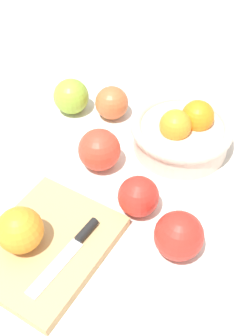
% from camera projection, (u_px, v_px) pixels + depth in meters
% --- Properties ---
extents(ground_plane, '(2.40, 2.40, 0.00)m').
position_uv_depth(ground_plane, '(92.00, 189.00, 0.76)').
color(ground_plane, silver).
extents(bowl, '(0.20, 0.20, 0.10)m').
position_uv_depth(bowl, '(182.00, 132.00, 0.81)').
color(bowl, beige).
rests_on(bowl, ground_plane).
extents(cutting_board, '(0.24, 0.20, 0.02)m').
position_uv_depth(cutting_board, '(46.00, 246.00, 0.66)').
color(cutting_board, tan).
rests_on(cutting_board, ground_plane).
extents(orange_on_board, '(0.07, 0.07, 0.07)m').
position_uv_depth(orange_on_board, '(20.00, 230.00, 0.63)').
color(orange_on_board, orange).
rests_on(orange_on_board, cutting_board).
extents(knife, '(0.16, 0.04, 0.01)m').
position_uv_depth(knife, '(74.00, 246.00, 0.64)').
color(knife, silver).
rests_on(knife, cutting_board).
extents(apple_mid_left, '(0.08, 0.08, 0.08)m').
position_uv_depth(apple_mid_left, '(99.00, 150.00, 0.77)').
color(apple_mid_left, '#D6422D').
rests_on(apple_mid_left, ground_plane).
extents(apple_front_left, '(0.07, 0.07, 0.07)m').
position_uv_depth(apple_front_left, '(112.00, 103.00, 0.88)').
color(apple_front_left, '#CC6638').
rests_on(apple_front_left, ground_plane).
extents(apple_back_right, '(0.08, 0.08, 0.08)m').
position_uv_depth(apple_back_right, '(179.00, 236.00, 0.64)').
color(apple_back_right, red).
rests_on(apple_back_right, ground_plane).
extents(apple_back_center, '(0.07, 0.07, 0.07)m').
position_uv_depth(apple_back_center, '(138.00, 196.00, 0.70)').
color(apple_back_center, red).
rests_on(apple_back_center, ground_plane).
extents(apple_front_left_2, '(0.08, 0.08, 0.08)m').
position_uv_depth(apple_front_left_2, '(71.00, 96.00, 0.89)').
color(apple_front_left_2, '#8EB738').
rests_on(apple_front_left_2, ground_plane).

